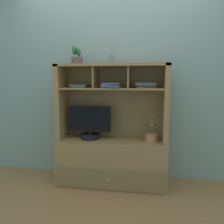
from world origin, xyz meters
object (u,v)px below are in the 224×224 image
at_px(tv_monitor, 90,125).
at_px(diffuser_bottle, 112,60).
at_px(potted_orchid, 151,138).
at_px(media_console, 112,148).
at_px(magazine_stack_centre, 145,85).
at_px(magazine_stack_left, 112,86).
at_px(potted_succulent, 77,58).
at_px(magazine_stack_right, 79,86).

distance_m(tv_monitor, diffuser_bottle, 0.84).
relative_size(potted_orchid, diffuser_bottle, 1.05).
bearing_deg(media_console, diffuser_bottle, -90.00).
bearing_deg(diffuser_bottle, magazine_stack_centre, 9.68).
xyz_separation_m(magazine_stack_left, diffuser_bottle, (-0.01, 0.03, 0.30)).
bearing_deg(tv_monitor, magazine_stack_left, -6.20).
distance_m(potted_orchid, magazine_stack_left, 0.78).
distance_m(tv_monitor, potted_succulent, 0.83).
bearing_deg(potted_succulent, tv_monitor, -14.86).
relative_size(diffuser_bottle, potted_succulent, 1.37).
relative_size(potted_orchid, magazine_stack_left, 1.24).
xyz_separation_m(media_console, tv_monitor, (-0.28, -0.03, 0.29)).
bearing_deg(media_console, magazine_stack_right, 174.78).
height_order(tv_monitor, potted_orchid, tv_monitor).
relative_size(magazine_stack_centre, diffuser_bottle, 0.84).
height_order(diffuser_bottle, potted_succulent, diffuser_bottle).
relative_size(tv_monitor, potted_orchid, 1.68).
distance_m(potted_orchid, potted_succulent, 1.31).
xyz_separation_m(potted_orchid, potted_succulent, (-0.91, 0.05, 0.94)).
bearing_deg(magazine_stack_left, potted_succulent, 170.65).
relative_size(magazine_stack_left, magazine_stack_right, 1.17).
height_order(tv_monitor, diffuser_bottle, diffuser_bottle).
height_order(media_console, tv_monitor, media_console).
distance_m(media_console, magazine_stack_centre, 0.89).
bearing_deg(diffuser_bottle, potted_orchid, -1.10).
height_order(media_console, magazine_stack_left, media_console).
distance_m(magazine_stack_centre, potted_succulent, 0.89).
xyz_separation_m(potted_orchid, magazine_stack_left, (-0.47, -0.02, 0.62)).
distance_m(media_console, magazine_stack_left, 0.79).
bearing_deg(potted_orchid, magazine_stack_right, 175.17).
xyz_separation_m(tv_monitor, diffuser_bottle, (0.28, -0.00, 0.79)).
bearing_deg(diffuser_bottle, magazine_stack_left, -75.21).
distance_m(magazine_stack_centre, magazine_stack_right, 0.82).
xyz_separation_m(tv_monitor, magazine_stack_centre, (0.67, 0.07, 0.50)).
height_order(potted_orchid, magazine_stack_centre, magazine_stack_centre).
xyz_separation_m(tv_monitor, potted_succulent, (-0.16, 0.04, 0.82)).
relative_size(tv_monitor, magazine_stack_left, 2.09).
bearing_deg(magazine_stack_right, magazine_stack_left, -12.72).
distance_m(magazine_stack_left, magazine_stack_centre, 0.40).
distance_m(tv_monitor, magazine_stack_centre, 0.84).
distance_m(tv_monitor, potted_orchid, 0.77).
bearing_deg(potted_succulent, magazine_stack_right, 56.60).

